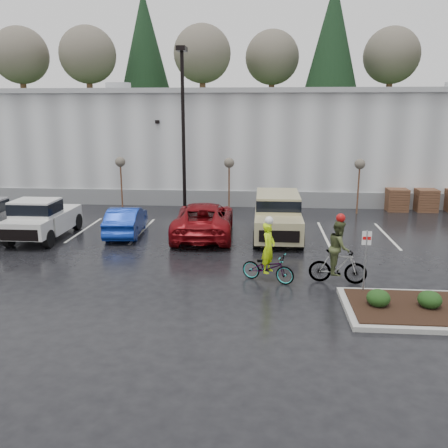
# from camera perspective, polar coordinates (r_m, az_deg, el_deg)

# --- Properties ---
(ground) EXTENTS (120.00, 120.00, 0.00)m
(ground) POSITION_cam_1_polar(r_m,az_deg,el_deg) (15.81, 2.71, -8.44)
(ground) COLOR black
(ground) RESTS_ON ground
(warehouse) EXTENTS (60.50, 15.50, 7.20)m
(warehouse) POSITION_cam_1_polar(r_m,az_deg,el_deg) (36.71, 4.00, 10.01)
(warehouse) COLOR #A2A4A6
(warehouse) RESTS_ON ground
(wooded_ridge) EXTENTS (80.00, 25.00, 6.00)m
(wooded_ridge) POSITION_cam_1_polar(r_m,az_deg,el_deg) (59.72, 4.29, 10.75)
(wooded_ridge) COLOR #223516
(wooded_ridge) RESTS_ON ground
(lamppost) EXTENTS (0.50, 1.00, 9.22)m
(lamppost) POSITION_cam_1_polar(r_m,az_deg,el_deg) (27.02, -4.96, 13.04)
(lamppost) COLOR black
(lamppost) RESTS_ON ground
(sapling_west) EXTENTS (0.60, 0.60, 3.20)m
(sapling_west) POSITION_cam_1_polar(r_m,az_deg,el_deg) (29.08, -12.36, 6.97)
(sapling_west) COLOR #4B2C1E
(sapling_west) RESTS_ON ground
(sapling_mid) EXTENTS (0.60, 0.60, 3.20)m
(sapling_mid) POSITION_cam_1_polar(r_m,az_deg,el_deg) (27.90, 0.62, 7.02)
(sapling_mid) COLOR #4B2C1E
(sapling_mid) RESTS_ON ground
(sapling_east) EXTENTS (0.60, 0.60, 3.20)m
(sapling_east) POSITION_cam_1_polar(r_m,az_deg,el_deg) (28.38, 16.01, 6.61)
(sapling_east) COLOR #4B2C1E
(sapling_east) RESTS_ON ground
(pallet_stack_a) EXTENTS (1.20, 1.20, 1.35)m
(pallet_stack_a) POSITION_cam_1_polar(r_m,az_deg,el_deg) (30.22, 20.05, 2.76)
(pallet_stack_a) COLOR #4B2C1E
(pallet_stack_a) RESTS_ON ground
(pallet_stack_b) EXTENTS (1.20, 1.20, 1.35)m
(pallet_stack_b) POSITION_cam_1_polar(r_m,az_deg,el_deg) (30.71, 23.11, 2.66)
(pallet_stack_b) COLOR #4B2C1E
(pallet_stack_b) RESTS_ON ground
(shrub_a) EXTENTS (0.70, 0.70, 0.52)m
(shrub_a) POSITION_cam_1_polar(r_m,az_deg,el_deg) (15.14, 18.08, -8.46)
(shrub_a) COLOR black
(shrub_a) RESTS_ON curb_island
(shrub_b) EXTENTS (0.70, 0.70, 0.52)m
(shrub_b) POSITION_cam_1_polar(r_m,az_deg,el_deg) (15.56, 23.51, -8.34)
(shrub_b) COLOR black
(shrub_b) RESTS_ON curb_island
(fire_lane_sign) EXTENTS (0.30, 0.05, 2.20)m
(fire_lane_sign) POSITION_cam_1_polar(r_m,az_deg,el_deg) (15.88, 16.66, -3.53)
(fire_lane_sign) COLOR gray
(fire_lane_sign) RESTS_ON ground
(pickup_white) EXTENTS (2.10, 5.20, 1.96)m
(pickup_white) POSITION_cam_1_polar(r_m,az_deg,el_deg) (24.04, -20.67, 0.84)
(pickup_white) COLOR silver
(pickup_white) RESTS_ON ground
(car_blue) EXTENTS (1.85, 4.31, 1.38)m
(car_blue) POSITION_cam_1_polar(r_m,az_deg,el_deg) (23.41, -11.69, 0.39)
(car_blue) COLOR navy
(car_blue) RESTS_ON ground
(car_red) EXTENTS (2.97, 5.97, 1.63)m
(car_red) POSITION_cam_1_polar(r_m,az_deg,el_deg) (22.70, -2.45, 0.57)
(car_red) COLOR maroon
(car_red) RESTS_ON ground
(suv_tan) EXTENTS (2.20, 5.10, 2.06)m
(suv_tan) POSITION_cam_1_polar(r_m,az_deg,el_deg) (22.38, 6.47, 0.88)
(suv_tan) COLOR tan
(suv_tan) RESTS_ON ground
(cyclist_hivis) EXTENTS (2.06, 1.37, 2.36)m
(cyclist_hivis) POSITION_cam_1_polar(r_m,az_deg,el_deg) (16.75, 5.33, -4.54)
(cyclist_hivis) COLOR #3F3F44
(cyclist_hivis) RESTS_ON ground
(cyclist_olive) EXTENTS (1.97, 0.97, 2.50)m
(cyclist_olive) POSITION_cam_1_polar(r_m,az_deg,el_deg) (16.96, 13.59, -4.04)
(cyclist_olive) COLOR #3F3F44
(cyclist_olive) RESTS_ON ground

